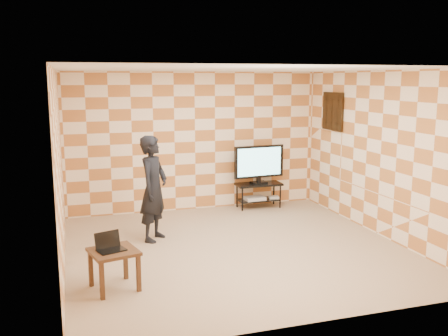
% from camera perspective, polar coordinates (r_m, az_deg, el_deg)
% --- Properties ---
extents(floor, '(5.00, 5.00, 0.00)m').
position_cam_1_polar(floor, '(7.75, 1.34, -9.15)').
color(floor, tan).
rests_on(floor, ground).
extents(wall_back, '(5.00, 0.02, 2.70)m').
position_cam_1_polar(wall_back, '(9.79, -3.32, 3.03)').
color(wall_back, '#FBE0BE').
rests_on(wall_back, ground).
extents(wall_front, '(5.00, 0.02, 2.70)m').
position_cam_1_polar(wall_front, '(5.16, 10.35, -3.62)').
color(wall_front, '#FBE0BE').
rests_on(wall_front, ground).
extents(wall_left, '(0.02, 5.00, 2.70)m').
position_cam_1_polar(wall_left, '(7.03, -18.29, -0.29)').
color(wall_left, '#FBE0BE').
rests_on(wall_left, ground).
extents(wall_right, '(0.02, 5.00, 2.70)m').
position_cam_1_polar(wall_right, '(8.54, 17.48, 1.53)').
color(wall_right, '#FBE0BE').
rests_on(wall_right, ground).
extents(ceiling, '(5.00, 5.00, 0.02)m').
position_cam_1_polar(ceiling, '(7.32, 1.43, 11.23)').
color(ceiling, white).
rests_on(ceiling, wall_back).
extents(wall_art, '(0.04, 0.72, 0.72)m').
position_cam_1_polar(wall_art, '(9.77, 12.33, 6.33)').
color(wall_art, black).
rests_on(wall_art, wall_right).
extents(tv_stand, '(0.91, 0.41, 0.50)m').
position_cam_1_polar(tv_stand, '(10.04, 3.98, -2.51)').
color(tv_stand, black).
rests_on(tv_stand, floor).
extents(tv, '(1.05, 0.23, 0.76)m').
position_cam_1_polar(tv, '(9.93, 4.02, 0.63)').
color(tv, black).
rests_on(tv, tv_stand).
extents(dvd_player, '(0.41, 0.31, 0.07)m').
position_cam_1_polar(dvd_player, '(10.02, 3.51, -3.47)').
color(dvd_player, silver).
rests_on(dvd_player, tv_stand).
extents(game_console, '(0.22, 0.18, 0.04)m').
position_cam_1_polar(game_console, '(10.18, 5.70, -3.34)').
color(game_console, silver).
rests_on(game_console, tv_stand).
extents(side_table, '(0.66, 0.66, 0.50)m').
position_cam_1_polar(side_table, '(6.35, -12.49, -9.90)').
color(side_table, '#352212').
rests_on(side_table, floor).
extents(laptop, '(0.39, 0.35, 0.22)m').
position_cam_1_polar(laptop, '(6.33, -12.92, -8.67)').
color(laptop, black).
rests_on(laptop, side_table).
extents(person, '(0.69, 0.74, 1.69)m').
position_cam_1_polar(person, '(8.01, -8.06, -2.33)').
color(person, black).
rests_on(person, floor).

